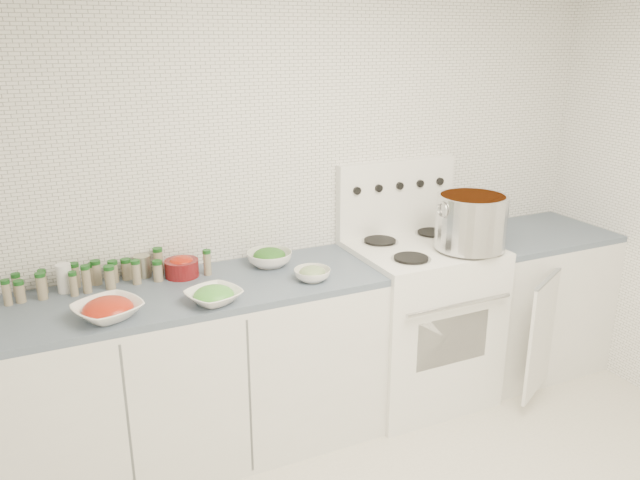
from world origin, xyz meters
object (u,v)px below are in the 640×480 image
at_px(bowl_tomato, 108,309).
at_px(bowl_snowpea, 214,296).
at_px(stock_pot, 471,220).
at_px(stove, 418,317).

height_order(bowl_tomato, bowl_snowpea, bowl_tomato).
bearing_deg(bowl_tomato, bowl_snowpea, -4.34).
bearing_deg(stock_pot, bowl_tomato, 179.79).
relative_size(stove, bowl_tomato, 3.82).
distance_m(stock_pot, bowl_tomato, 1.90).
bearing_deg(stove, stock_pot, -41.87).
bearing_deg(stove, bowl_snowpea, -170.90).
distance_m(bowl_tomato, bowl_snowpea, 0.45).
xyz_separation_m(stove, stock_pot, (0.19, -0.17, 0.61)).
relative_size(stock_pot, bowl_tomato, 1.13).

